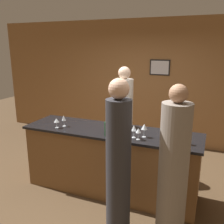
{
  "coord_description": "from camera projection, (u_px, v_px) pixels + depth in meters",
  "views": [
    {
      "loc": [
        1.35,
        -3.24,
        2.19
      ],
      "look_at": [
        -0.02,
        0.1,
        1.25
      ],
      "focal_mm": 40.0,
      "sensor_mm": 36.0,
      "label": 1
    }
  ],
  "objects": [
    {
      "name": "wine_glass_2",
      "position": [
        64.0,
        118.0,
        3.84
      ],
      "size": [
        0.06,
        0.06,
        0.17
      ],
      "color": "silver",
      "rests_on": "bar_counter"
    },
    {
      "name": "wine_bottle_0",
      "position": [
        107.0,
        128.0,
        3.45
      ],
      "size": [
        0.08,
        0.08,
        0.26
      ],
      "color": "#19381E",
      "rests_on": "bar_counter"
    },
    {
      "name": "wine_glass_1",
      "position": [
        188.0,
        135.0,
        3.12
      ],
      "size": [
        0.06,
        0.06,
        0.16
      ],
      "color": "silver",
      "rests_on": "bar_counter"
    },
    {
      "name": "back_wall",
      "position": [
        150.0,
        83.0,
        5.67
      ],
      "size": [
        8.0,
        0.08,
        2.8
      ],
      "color": "olive",
      "rests_on": "ground_plane"
    },
    {
      "name": "bar_counter",
      "position": [
        111.0,
        161.0,
        3.82
      ],
      "size": [
        2.65,
        0.74,
        1.0
      ],
      "color": "brown",
      "rests_on": "ground_plane"
    },
    {
      "name": "wine_glass_3",
      "position": [
        182.0,
        139.0,
        3.02
      ],
      "size": [
        0.08,
        0.08,
        0.16
      ],
      "color": "silver",
      "rests_on": "bar_counter"
    },
    {
      "name": "wine_glass_6",
      "position": [
        107.0,
        123.0,
        3.57
      ],
      "size": [
        0.08,
        0.08,
        0.17
      ],
      "color": "silver",
      "rests_on": "bar_counter"
    },
    {
      "name": "ground_plane",
      "position": [
        111.0,
        190.0,
        3.95
      ],
      "size": [
        14.0,
        14.0,
        0.0
      ],
      "primitive_type": "plane",
      "color": "#4C3823"
    },
    {
      "name": "bartender",
      "position": [
        124.0,
        124.0,
        4.37
      ],
      "size": [
        0.31,
        0.31,
        1.88
      ],
      "rotation": [
        0.0,
        0.0,
        3.14
      ],
      "color": "silver",
      "rests_on": "ground_plane"
    },
    {
      "name": "wine_glass_5",
      "position": [
        134.0,
        128.0,
        3.35
      ],
      "size": [
        0.07,
        0.07,
        0.18
      ],
      "color": "silver",
      "rests_on": "bar_counter"
    },
    {
      "name": "guest_1",
      "position": [
        173.0,
        173.0,
        2.71
      ],
      "size": [
        0.32,
        0.32,
        1.84
      ],
      "color": "gray",
      "rests_on": "ground_plane"
    },
    {
      "name": "ice_bucket",
      "position": [
        124.0,
        120.0,
        3.82
      ],
      "size": [
        0.19,
        0.19,
        0.2
      ],
      "color": "silver",
      "rests_on": "bar_counter"
    },
    {
      "name": "wine_glass_7",
      "position": [
        56.0,
        121.0,
        3.77
      ],
      "size": [
        0.08,
        0.08,
        0.15
      ],
      "color": "silver",
      "rests_on": "bar_counter"
    },
    {
      "name": "wine_glass_4",
      "position": [
        138.0,
        131.0,
        3.29
      ],
      "size": [
        0.07,
        0.07,
        0.16
      ],
      "color": "silver",
      "rests_on": "bar_counter"
    },
    {
      "name": "wine_glass_0",
      "position": [
        144.0,
        127.0,
        3.37
      ],
      "size": [
        0.08,
        0.08,
        0.19
      ],
      "color": "silver",
      "rests_on": "bar_counter"
    },
    {
      "name": "guest_0",
      "position": [
        118.0,
        163.0,
        2.85
      ],
      "size": [
        0.29,
        0.29,
        1.88
      ],
      "color": "#2D2D33",
      "rests_on": "ground_plane"
    }
  ]
}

